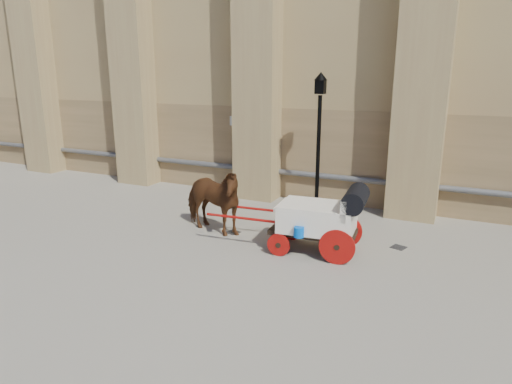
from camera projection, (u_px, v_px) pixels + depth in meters
The scene contains 6 objects.
ground at pixel (234, 235), 11.99m from camera, with size 90.00×90.00×0.00m, color slate.
horse at pixel (211, 200), 11.97m from camera, with size 0.98×2.14×1.81m, color brown.
carriage at pixel (323, 217), 10.64m from camera, with size 3.86×1.45×1.66m.
street_lamp at pixel (319, 139), 13.43m from camera, with size 0.39×0.39×4.15m.
drain_grate_near at pixel (233, 232), 12.19m from camera, with size 0.32×0.32×0.01m, color black.
drain_grate_far at pixel (399, 247), 11.16m from camera, with size 0.32×0.32×0.01m, color black.
Camera 1 is at (5.35, -9.94, 4.23)m, focal length 32.00 mm.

